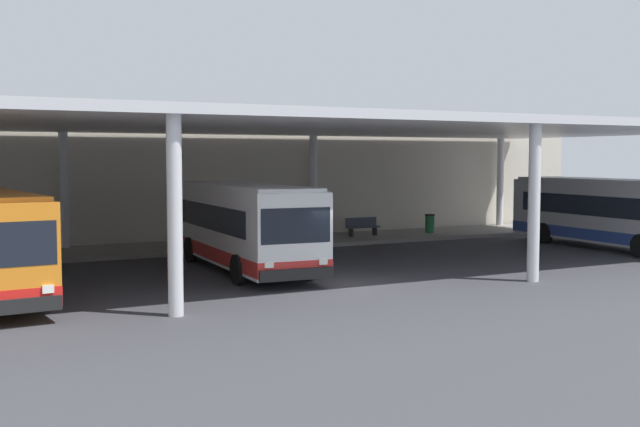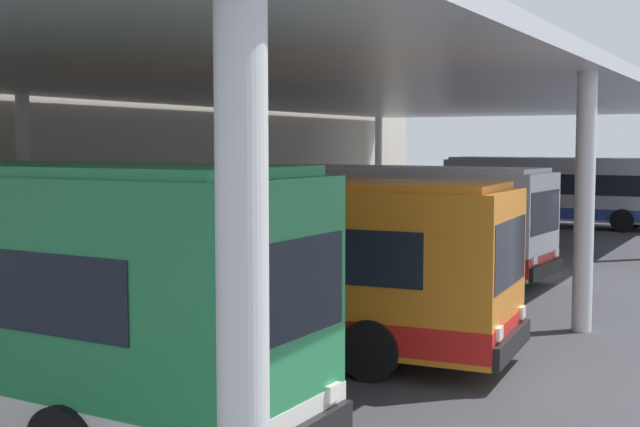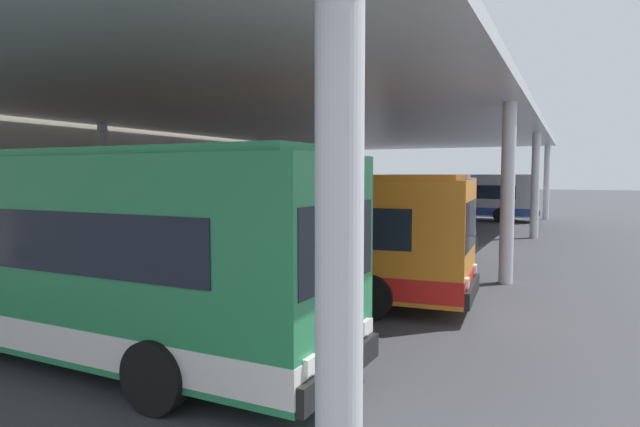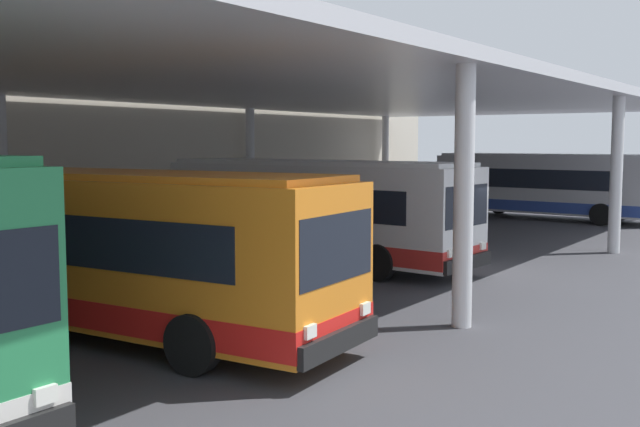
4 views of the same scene
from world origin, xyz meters
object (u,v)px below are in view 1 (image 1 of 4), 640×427
(bus_middle_bay, at_px, (243,225))
(bench_waiting, at_px, (362,226))
(bus_far_bay, at_px, (607,212))
(trash_bin, at_px, (430,223))

(bus_middle_bay, relative_size, bench_waiting, 5.93)
(bus_middle_bay, relative_size, bus_far_bay, 1.00)
(bus_far_bay, relative_size, bench_waiting, 5.93)
(trash_bin, bearing_deg, bus_far_bay, -65.54)
(bus_far_bay, distance_m, bench_waiting, 11.70)
(bus_middle_bay, distance_m, bus_far_bay, 17.35)
(bus_middle_bay, relative_size, trash_bin, 10.89)
(bench_waiting, bearing_deg, bus_far_bay, -47.97)
(bench_waiting, bearing_deg, bus_middle_bay, -142.60)
(bench_waiting, distance_m, trash_bin, 3.99)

